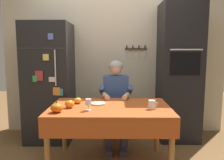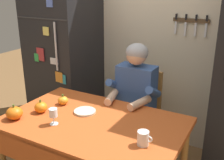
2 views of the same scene
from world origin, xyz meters
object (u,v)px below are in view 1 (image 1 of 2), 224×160
(wine_glass, at_px, (88,103))
(pumpkin_medium, at_px, (78,100))
(wall_oven, at_px, (179,72))
(coffee_mug, at_px, (152,105))
(chair_behind_person, at_px, (116,108))
(seated_person, at_px, (116,96))
(pumpkin_large, at_px, (69,104))
(pumpkin_small, at_px, (57,108))
(refrigerator, at_px, (50,82))
(serving_tray, at_px, (98,104))
(dining_table, at_px, (110,114))

(wine_glass, distance_m, pumpkin_medium, 0.37)
(wall_oven, height_order, coffee_mug, wall_oven)
(chair_behind_person, xyz_separation_m, pumpkin_medium, (-0.47, -0.64, 0.27))
(seated_person, xyz_separation_m, pumpkin_large, (-0.53, -0.67, 0.05))
(coffee_mug, distance_m, pumpkin_small, 1.04)
(refrigerator, relative_size, wine_glass, 13.96)
(refrigerator, bearing_deg, serving_tray, -43.59)
(chair_behind_person, bearing_deg, pumpkin_small, -121.14)
(wine_glass, xyz_separation_m, pumpkin_small, (-0.33, -0.08, -0.04))
(refrigerator, bearing_deg, pumpkin_medium, -53.10)
(dining_table, distance_m, seated_person, 0.61)
(refrigerator, height_order, coffee_mug, refrigerator)
(dining_table, height_order, wine_glass, wine_glass)
(chair_behind_person, height_order, pumpkin_small, chair_behind_person)
(refrigerator, bearing_deg, dining_table, -42.91)
(coffee_mug, distance_m, pumpkin_medium, 0.91)
(refrigerator, distance_m, wall_oven, 2.01)
(pumpkin_medium, bearing_deg, pumpkin_large, -105.54)
(wine_glass, distance_m, pumpkin_small, 0.34)
(pumpkin_medium, bearing_deg, wine_glass, -62.20)
(pumpkin_small, bearing_deg, coffee_mug, 8.29)
(wall_oven, xyz_separation_m, pumpkin_medium, (-1.45, -0.77, -0.27))
(pumpkin_medium, bearing_deg, dining_table, -20.70)
(seated_person, height_order, serving_tray, seated_person)
(refrigerator, bearing_deg, seated_person, -15.26)
(pumpkin_small, bearing_deg, refrigerator, 109.01)
(dining_table, relative_size, pumpkin_small, 10.79)
(pumpkin_large, bearing_deg, dining_table, 7.79)
(pumpkin_large, relative_size, serving_tray, 0.62)
(pumpkin_medium, bearing_deg, coffee_mug, -16.22)
(wall_oven, bearing_deg, dining_table, -138.69)
(seated_person, xyz_separation_m, wine_glass, (-0.30, -0.77, 0.09))
(chair_behind_person, relative_size, pumpkin_medium, 9.62)
(wine_glass, height_order, pumpkin_large, wine_glass)
(pumpkin_large, height_order, serving_tray, pumpkin_large)
(wall_oven, xyz_separation_m, serving_tray, (-1.19, -0.81, -0.30))
(pumpkin_large, bearing_deg, serving_tray, 28.91)
(chair_behind_person, distance_m, pumpkin_small, 1.25)
(pumpkin_large, relative_size, pumpkin_medium, 1.16)
(dining_table, relative_size, pumpkin_large, 12.45)
(pumpkin_small, relative_size, serving_tray, 0.71)
(refrigerator, xyz_separation_m, seated_person, (1.02, -0.28, -0.16))
(refrigerator, distance_m, pumpkin_small, 1.21)
(dining_table, distance_m, coffee_mug, 0.50)
(dining_table, xyz_separation_m, chair_behind_person, (0.07, 0.79, -0.14))
(pumpkin_medium, bearing_deg, pumpkin_small, -111.30)
(pumpkin_medium, distance_m, pumpkin_small, 0.43)
(dining_table, relative_size, serving_tray, 7.67)
(coffee_mug, relative_size, wine_glass, 0.82)
(dining_table, bearing_deg, wall_oven, 41.31)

